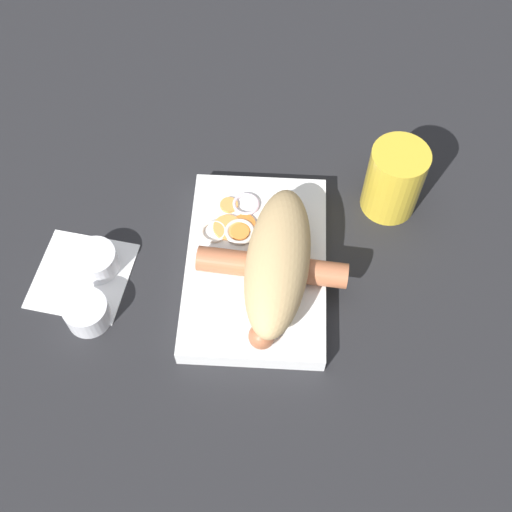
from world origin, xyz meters
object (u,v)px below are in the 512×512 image
object	(u,v)px
condiment_cup_near	(96,262)
condiment_cup_far	(87,313)
food_tray	(256,266)
sausage	(272,267)
bread_roll	(278,261)
drink_glass	(394,180)

from	to	relation	value
condiment_cup_near	condiment_cup_far	size ratio (longest dim) A/B	1.00
condiment_cup_near	food_tray	bearing A→B (deg)	91.62
sausage	bread_roll	bearing A→B (deg)	74.33
sausage	condiment_cup_far	xyz separation A→B (m)	(0.05, -0.20, -0.03)
drink_glass	condiment_cup_near	bearing A→B (deg)	-72.05
condiment_cup_near	drink_glass	distance (m)	0.36
food_tray	drink_glass	xyz separation A→B (m)	(-0.11, 0.16, 0.03)
food_tray	condiment_cup_near	size ratio (longest dim) A/B	4.77
condiment_cup_far	condiment_cup_near	bearing A→B (deg)	-178.38
bread_roll	sausage	world-z (taller)	bread_roll
bread_roll	condiment_cup_far	world-z (taller)	bread_roll
food_tray	condiment_cup_far	bearing A→B (deg)	-68.83
food_tray	bread_roll	bearing A→B (deg)	54.92
sausage	condiment_cup_far	distance (m)	0.21
sausage	condiment_cup_far	bearing A→B (deg)	-74.67
bread_roll	drink_glass	xyz separation A→B (m)	(-0.12, 0.13, -0.01)
bread_roll	condiment_cup_near	world-z (taller)	bread_roll
food_tray	sausage	world-z (taller)	sausage
bread_roll	sausage	distance (m)	0.02
food_tray	condiment_cup_far	xyz separation A→B (m)	(0.07, -0.18, 0.00)
food_tray	sausage	bearing A→B (deg)	49.94
bread_roll	drink_glass	distance (m)	0.18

